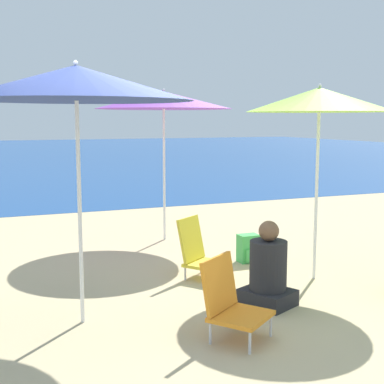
{
  "coord_description": "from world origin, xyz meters",
  "views": [
    {
      "loc": [
        -1.34,
        -4.79,
        1.86
      ],
      "look_at": [
        1.05,
        1.09,
        1.0
      ],
      "focal_mm": 50.0,
      "sensor_mm": 36.0,
      "label": 1
    }
  ],
  "objects": [
    {
      "name": "ground_plane",
      "position": [
        0.0,
        0.0,
        0.0
      ],
      "size": [
        60.0,
        60.0,
        0.0
      ],
      "primitive_type": "plane",
      "color": "#C6B284"
    },
    {
      "name": "person_seated_near",
      "position": [
        1.33,
        -0.25,
        0.34
      ],
      "size": [
        0.58,
        0.62,
        0.87
      ],
      "rotation": [
        0.0,
        0.0,
        0.44
      ],
      "color": "#262628",
      "rests_on": "ground"
    },
    {
      "name": "beach_umbrella_purple",
      "position": [
        1.34,
        2.95,
        2.15
      ],
      "size": [
        2.08,
        2.08,
        2.32
      ],
      "color": "white",
      "rests_on": "ground"
    },
    {
      "name": "backpack_green",
      "position": [
        1.93,
        1.28,
        0.18
      ],
      "size": [
        0.26,
        0.22,
        0.37
      ],
      "color": "#47B756",
      "rests_on": "ground"
    },
    {
      "name": "beach_chair_yellow",
      "position": [
        1.05,
        0.89,
        0.32
      ],
      "size": [
        0.65,
        0.67,
        0.71
      ],
      "rotation": [
        0.0,
        0.0,
        0.63
      ],
      "color": "silver",
      "rests_on": "ground"
    },
    {
      "name": "beach_umbrella_navy",
      "position": [
        -0.49,
        -0.01,
        2.18
      ],
      "size": [
        2.07,
        2.07,
        2.37
      ],
      "color": "white",
      "rests_on": "ground"
    },
    {
      "name": "beach_umbrella_lime",
      "position": [
        2.3,
        0.34,
        2.08
      ],
      "size": [
        1.67,
        1.67,
        2.26
      ],
      "color": "white",
      "rests_on": "ground"
    },
    {
      "name": "beach_chair_orange",
      "position": [
        0.61,
        -0.84,
        0.34
      ],
      "size": [
        0.68,
        0.68,
        0.7
      ],
      "rotation": [
        0.0,
        0.0,
        0.63
      ],
      "color": "silver",
      "rests_on": "ground"
    },
    {
      "name": "sea_water",
      "position": [
        0.0,
        25.9,
        0.0
      ],
      "size": [
        60.0,
        40.0,
        0.01
      ],
      "color": "#19478C",
      "rests_on": "ground"
    }
  ]
}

